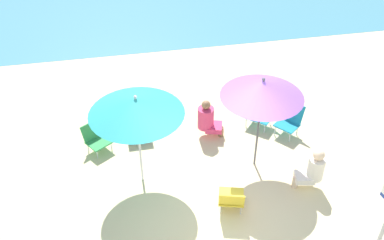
# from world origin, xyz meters

# --- Properties ---
(ground_plane) EXTENTS (40.00, 40.00, 0.00)m
(ground_plane) POSITION_xyz_m (0.00, 0.00, 0.00)
(ground_plane) COLOR beige
(umbrella_teal) EXTENTS (1.71, 1.71, 2.00)m
(umbrella_teal) POSITION_xyz_m (-1.41, 1.38, 1.77)
(umbrella_teal) COLOR silver
(umbrella_teal) RESTS_ON ground_plane
(umbrella_purple) EXTENTS (1.55, 1.55, 2.07)m
(umbrella_purple) POSITION_xyz_m (0.89, 1.39, 1.84)
(umbrella_purple) COLOR #4C4C51
(umbrella_purple) RESTS_ON ground_plane
(beach_chair_a) EXTENTS (0.54, 0.58, 0.55)m
(beach_chair_a) POSITION_xyz_m (-1.34, 2.77, 0.29)
(beach_chair_a) COLOR navy
(beach_chair_a) RESTS_ON ground_plane
(beach_chair_b) EXTENTS (0.76, 0.76, 0.63)m
(beach_chair_b) POSITION_xyz_m (1.42, 2.67, 0.34)
(beach_chair_b) COLOR teal
(beach_chair_b) RESTS_ON ground_plane
(beach_chair_c) EXTENTS (0.69, 0.68, 0.71)m
(beach_chair_c) POSITION_xyz_m (1.94, 2.23, 0.37)
(beach_chair_c) COLOR teal
(beach_chair_c) RESTS_ON ground_plane
(beach_chair_d) EXTENTS (0.66, 0.67, 0.59)m
(beach_chair_d) POSITION_xyz_m (-2.26, 2.49, 0.31)
(beach_chair_d) COLOR #33934C
(beach_chair_d) RESTS_ON ground_plane
(beach_chair_e) EXTENTS (0.59, 0.66, 0.60)m
(beach_chair_e) POSITION_xyz_m (0.09, 0.27, 0.31)
(beach_chair_e) COLOR gold
(beach_chair_e) RESTS_ON ground_plane
(person_a) EXTENTS (0.57, 0.44, 0.91)m
(person_a) POSITION_xyz_m (0.15, 2.48, 0.44)
(person_a) COLOR #DB3866
(person_a) RESTS_ON ground_plane
(person_b) EXTENTS (0.55, 0.38, 0.93)m
(person_b) POSITION_xyz_m (1.75, 0.56, 0.46)
(person_b) COLOR silver
(person_b) RESTS_ON ground_plane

